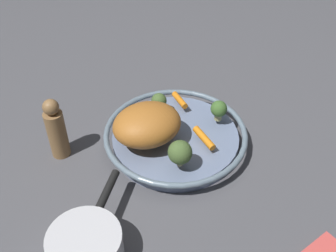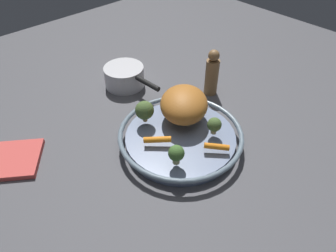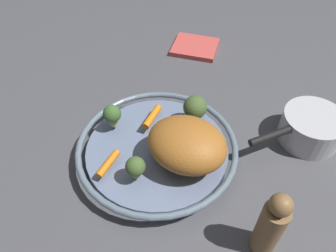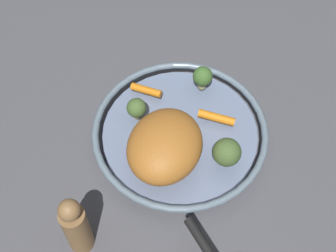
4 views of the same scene
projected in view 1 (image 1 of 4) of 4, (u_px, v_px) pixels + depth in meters
ground_plane at (175, 145)px, 0.95m from camera, size 2.00×2.00×0.00m
serving_bowl at (175, 137)px, 0.93m from camera, size 0.33×0.33×0.04m
roast_chicken_piece at (147, 124)px, 0.87m from camera, size 0.20×0.20×0.08m
baby_carrot_back at (204, 138)px, 0.89m from camera, size 0.06×0.06×0.02m
baby_carrot_left at (180, 100)px, 0.99m from camera, size 0.05×0.06×0.02m
broccoli_floret_large at (219, 109)px, 0.93m from camera, size 0.04×0.04×0.05m
broccoli_floret_small at (159, 101)px, 0.96m from camera, size 0.04×0.04×0.05m
broccoli_floret_mid at (180, 153)px, 0.82m from camera, size 0.05×0.05×0.06m
pepper_mill at (56, 130)px, 0.88m from camera, size 0.04×0.04×0.15m
saucepan at (86, 247)px, 0.70m from camera, size 0.13×0.23×0.07m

